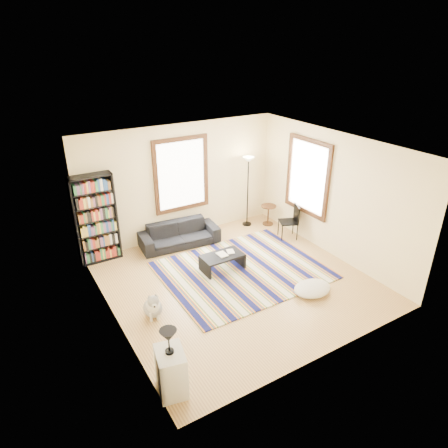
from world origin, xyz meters
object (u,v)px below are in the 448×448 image
coffee_table (222,262)px  floor_lamp (248,192)px  floor_cushion (312,288)px  white_cabinet (171,372)px  folding_chair (288,222)px  sofa (179,234)px  dog (152,303)px  bookshelf (96,219)px  side_table (268,215)px

coffee_table → floor_lamp: size_ratio=0.48×
floor_cushion → white_cabinet: bearing=-167.1°
floor_cushion → folding_chair: size_ratio=0.92×
sofa → floor_lamp: (2.03, 0.10, 0.65)m
folding_chair → dog: bearing=-140.6°
bookshelf → floor_cushion: (3.19, -3.44, -0.90)m
sofa → folding_chair: bearing=-17.9°
dog → folding_chair: bearing=28.8°
bookshelf → white_cabinet: size_ratio=2.86×
bookshelf → dog: (0.25, -2.48, -0.74)m
bookshelf → dog: bookshelf is taller
sofa → side_table: (2.52, -0.18, -0.01)m
floor_cushion → sofa: bearing=113.4°
floor_lamp → folding_chair: bearing=-69.1°
sofa → floor_cushion: sofa is taller
folding_chair → dog: 4.21m
sofa → floor_cushion: 3.45m
dog → floor_lamp: bearing=45.5°
sofa → bookshelf: (-1.83, 0.27, 0.72)m
sofa → white_cabinet: (-1.98, -3.94, 0.07)m
side_table → dog: (-4.09, -2.03, -0.01)m
floor_lamp → side_table: (0.49, -0.28, -0.66)m
floor_lamp → side_table: 0.87m
coffee_table → floor_cushion: coffee_table is taller
floor_cushion → bookshelf: bearing=132.9°
sofa → coffee_table: bearing=-73.8°
floor_lamp → bookshelf: bearing=177.5°
sofa → side_table: sofa is taller
floor_lamp → folding_chair: 1.33m
bookshelf → white_cabinet: 4.26m
bookshelf → coffee_table: size_ratio=2.22×
dog → bookshelf: bearing=108.6°
bookshelf → folding_chair: 4.53m
sofa → dog: 2.72m
floor_lamp → folding_chair: size_ratio=2.16×
coffee_table → white_cabinet: size_ratio=1.29×
side_table → coffee_table: bearing=-148.9°
bookshelf → floor_lamp: (3.85, -0.17, -0.07)m
side_table → white_cabinet: bearing=-140.1°
sofa → floor_lamp: bearing=8.0°
floor_lamp → dog: 4.33m
coffee_table → dog: (-1.87, -0.69, 0.08)m
sofa → folding_chair: 2.69m
sofa → coffee_table: sofa is taller
coffee_table → side_table: 2.59m
side_table → white_cabinet: (-4.50, -3.76, 0.08)m
side_table → folding_chair: bearing=-93.3°
coffee_table → side_table: (2.22, 1.34, 0.09)m
side_table → folding_chair: size_ratio=0.63×
dog → side_table: bearing=39.3°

